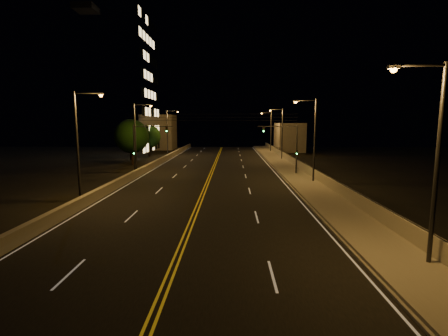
{
  "coord_description": "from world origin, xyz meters",
  "views": [
    {
      "loc": [
        2.68,
        -11.97,
        6.64
      ],
      "look_at": [
        2.0,
        18.0,
        2.5
      ],
      "focal_mm": 26.0,
      "sensor_mm": 36.0,
      "label": 1
    }
  ],
  "objects_px": {
    "traffic_signal_right": "(289,144)",
    "traffic_signal_left": "(142,144)",
    "streetlight_5": "(137,133)",
    "building_tower": "(90,86)",
    "streetlight_2": "(281,131)",
    "tree_0": "(132,136)",
    "streetlight_0": "(432,153)",
    "tree_2": "(149,137)",
    "tree_1": "(130,137)",
    "streetlight_1": "(312,135)",
    "streetlight_6": "(169,130)",
    "streetlight_4": "(80,139)",
    "streetlight_3": "(270,129)"
  },
  "relations": [
    {
      "from": "streetlight_0",
      "to": "traffic_signal_left",
      "type": "distance_m",
      "value": 33.73
    },
    {
      "from": "streetlight_2",
      "to": "building_tower",
      "type": "height_order",
      "value": "building_tower"
    },
    {
      "from": "streetlight_1",
      "to": "tree_0",
      "type": "relative_size",
      "value": 1.27
    },
    {
      "from": "streetlight_1",
      "to": "streetlight_2",
      "type": "distance_m",
      "value": 22.86
    },
    {
      "from": "streetlight_0",
      "to": "streetlight_5",
      "type": "distance_m",
      "value": 35.95
    },
    {
      "from": "tree_2",
      "to": "traffic_signal_right",
      "type": "bearing_deg",
      "value": -44.71
    },
    {
      "from": "streetlight_3",
      "to": "traffic_signal_right",
      "type": "bearing_deg",
      "value": -92.51
    },
    {
      "from": "streetlight_5",
      "to": "traffic_signal_right",
      "type": "relative_size",
      "value": 1.43
    },
    {
      "from": "streetlight_5",
      "to": "tree_2",
      "type": "height_order",
      "value": "streetlight_5"
    },
    {
      "from": "streetlight_1",
      "to": "tree_1",
      "type": "xyz_separation_m",
      "value": [
        -27.09,
        22.42,
        -1.21
      ]
    },
    {
      "from": "streetlight_5",
      "to": "streetlight_6",
      "type": "distance_m",
      "value": 21.9
    },
    {
      "from": "streetlight_0",
      "to": "streetlight_5",
      "type": "bearing_deg",
      "value": 126.63
    },
    {
      "from": "streetlight_1",
      "to": "tree_0",
      "type": "xyz_separation_m",
      "value": [
        -24.72,
        15.67,
        -0.73
      ]
    },
    {
      "from": "streetlight_2",
      "to": "traffic_signal_left",
      "type": "xyz_separation_m",
      "value": [
        -20.36,
        -17.27,
        -1.28
      ]
    },
    {
      "from": "building_tower",
      "to": "tree_2",
      "type": "distance_m",
      "value": 15.18
    },
    {
      "from": "streetlight_2",
      "to": "tree_0",
      "type": "xyz_separation_m",
      "value": [
        -24.72,
        -7.19,
        -0.73
      ]
    },
    {
      "from": "streetlight_4",
      "to": "traffic_signal_left",
      "type": "distance_m",
      "value": 14.62
    },
    {
      "from": "building_tower",
      "to": "tree_2",
      "type": "relative_size",
      "value": 4.58
    },
    {
      "from": "streetlight_4",
      "to": "streetlight_0",
      "type": "bearing_deg",
      "value": -29.93
    },
    {
      "from": "streetlight_2",
      "to": "tree_0",
      "type": "height_order",
      "value": "streetlight_2"
    },
    {
      "from": "streetlight_4",
      "to": "building_tower",
      "type": "relative_size",
      "value": 0.32
    },
    {
      "from": "streetlight_6",
      "to": "streetlight_1",
      "type": "bearing_deg",
      "value": -53.95
    },
    {
      "from": "building_tower",
      "to": "streetlight_4",
      "type": "bearing_deg",
      "value": -68.06
    },
    {
      "from": "streetlight_2",
      "to": "streetlight_3",
      "type": "height_order",
      "value": "same"
    },
    {
      "from": "traffic_signal_left",
      "to": "tree_2",
      "type": "height_order",
      "value": "traffic_signal_left"
    },
    {
      "from": "streetlight_0",
      "to": "tree_1",
      "type": "xyz_separation_m",
      "value": [
        -27.09,
        43.7,
        -1.21
      ]
    },
    {
      "from": "traffic_signal_right",
      "to": "tree_0",
      "type": "distance_m",
      "value": 25.33
    },
    {
      "from": "streetlight_4",
      "to": "tree_1",
      "type": "distance_m",
      "value": 31.88
    },
    {
      "from": "building_tower",
      "to": "tree_2",
      "type": "height_order",
      "value": "building_tower"
    },
    {
      "from": "streetlight_0",
      "to": "streetlight_1",
      "type": "relative_size",
      "value": 1.0
    },
    {
      "from": "streetlight_1",
      "to": "streetlight_6",
      "type": "height_order",
      "value": "same"
    },
    {
      "from": "tree_1",
      "to": "traffic_signal_left",
      "type": "bearing_deg",
      "value": -68.21
    },
    {
      "from": "streetlight_5",
      "to": "tree_2",
      "type": "relative_size",
      "value": 1.45
    },
    {
      "from": "streetlight_6",
      "to": "tree_2",
      "type": "distance_m",
      "value": 4.2
    },
    {
      "from": "streetlight_5",
      "to": "traffic_signal_right",
      "type": "bearing_deg",
      "value": -5.66
    },
    {
      "from": "streetlight_6",
      "to": "tree_2",
      "type": "bearing_deg",
      "value": -177.35
    },
    {
      "from": "traffic_signal_right",
      "to": "traffic_signal_left",
      "type": "xyz_separation_m",
      "value": [
        -18.87,
        0.0,
        0.0
      ]
    },
    {
      "from": "traffic_signal_left",
      "to": "streetlight_1",
      "type": "bearing_deg",
      "value": -15.35
    },
    {
      "from": "streetlight_4",
      "to": "tree_0",
      "type": "height_order",
      "value": "streetlight_4"
    },
    {
      "from": "streetlight_0",
      "to": "tree_2",
      "type": "distance_m",
      "value": 56.61
    },
    {
      "from": "streetlight_3",
      "to": "traffic_signal_left",
      "type": "distance_m",
      "value": 39.59
    },
    {
      "from": "streetlight_2",
      "to": "streetlight_5",
      "type": "xyz_separation_m",
      "value": [
        -21.45,
        -15.29,
        0.0
      ]
    },
    {
      "from": "streetlight_0",
      "to": "tree_0",
      "type": "height_order",
      "value": "streetlight_0"
    },
    {
      "from": "streetlight_6",
      "to": "traffic_signal_right",
      "type": "distance_m",
      "value": 31.15
    },
    {
      "from": "streetlight_0",
      "to": "tree_2",
      "type": "bearing_deg",
      "value": 116.7
    },
    {
      "from": "streetlight_1",
      "to": "building_tower",
      "type": "relative_size",
      "value": 0.32
    },
    {
      "from": "streetlight_5",
      "to": "building_tower",
      "type": "distance_m",
      "value": 28.05
    },
    {
      "from": "streetlight_5",
      "to": "streetlight_6",
      "type": "height_order",
      "value": "same"
    },
    {
      "from": "streetlight_5",
      "to": "tree_0",
      "type": "relative_size",
      "value": 1.27
    },
    {
      "from": "streetlight_4",
      "to": "streetlight_6",
      "type": "xyz_separation_m",
      "value": [
        0.0,
        38.4,
        0.0
      ]
    }
  ]
}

